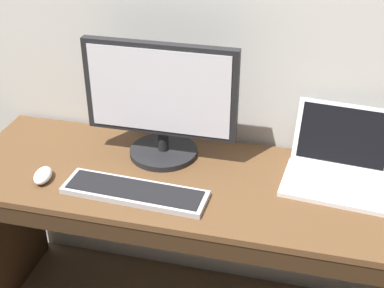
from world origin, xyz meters
The scene contains 5 objects.
desk centered at (0.00, -0.01, 0.53)m, with size 1.87×0.58×0.72m.
laptop_white centered at (0.40, 0.10, 0.77)m, with size 0.38×0.35×0.23m.
external_monitor centered at (-0.24, 0.12, 0.95)m, with size 0.55×0.26×0.45m.
wired_keyboard centered at (-0.26, -0.14, 0.73)m, with size 0.50×0.16×0.02m.
computer_mouse centered at (-0.60, -0.14, 0.74)m, with size 0.06×0.10×0.04m, color white.
Camera 1 is at (0.28, -1.52, 1.79)m, focal length 49.93 mm.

